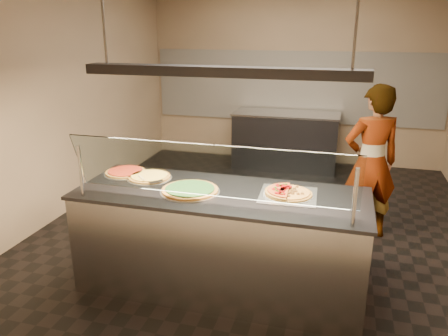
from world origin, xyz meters
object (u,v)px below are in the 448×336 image
(perforated_tray, at_px, (288,195))
(half_pizza_sausage, at_px, (299,193))
(prep_table, at_px, (285,140))
(sneeze_guard, at_px, (209,172))
(heat_lamp_housing, at_px, (221,72))
(pizza_spatula, at_px, (147,179))
(pizza_spinach, at_px, (190,190))
(half_pizza_pepperoni, at_px, (277,190))
(worker, at_px, (371,163))
(pizza_cheese, at_px, (150,176))
(pizza_tomato, at_px, (126,172))
(serving_counter, at_px, (221,240))

(perforated_tray, distance_m, half_pizza_sausage, 0.09)
(prep_table, bearing_deg, sneeze_guard, -90.81)
(heat_lamp_housing, bearing_deg, pizza_spatula, 174.92)
(sneeze_guard, xyz_separation_m, perforated_tray, (0.57, 0.42, -0.29))
(sneeze_guard, bearing_deg, pizza_spinach, 132.57)
(half_pizza_pepperoni, height_order, heat_lamp_housing, heat_lamp_housing)
(worker, height_order, heat_lamp_housing, heat_lamp_housing)
(perforated_tray, distance_m, pizza_cheese, 1.32)
(sneeze_guard, relative_size, heat_lamp_housing, 0.99)
(worker, bearing_deg, sneeze_guard, 30.67)
(half_pizza_pepperoni, relative_size, half_pizza_sausage, 1.00)
(pizza_spinach, height_order, heat_lamp_housing, heat_lamp_housing)
(perforated_tray, bearing_deg, worker, 61.90)
(perforated_tray, distance_m, heat_lamp_housing, 1.17)
(sneeze_guard, bearing_deg, heat_lamp_housing, 90.00)
(perforated_tray, distance_m, half_pizza_pepperoni, 0.10)
(pizza_tomato, xyz_separation_m, prep_table, (1.09, 3.53, -0.48))
(pizza_cheese, bearing_deg, pizza_spinach, -25.67)
(pizza_spinach, distance_m, prep_table, 3.87)
(heat_lamp_housing, bearing_deg, pizza_cheese, 166.95)
(perforated_tray, distance_m, pizza_spinach, 0.84)
(prep_table, relative_size, heat_lamp_housing, 0.76)
(pizza_cheese, bearing_deg, sneeze_guard, -34.67)
(pizza_tomato, distance_m, worker, 2.62)
(perforated_tray, height_order, pizza_tomato, pizza_tomato)
(serving_counter, bearing_deg, prep_table, 89.11)
(half_pizza_pepperoni, relative_size, worker, 0.23)
(serving_counter, height_order, pizza_spatula, pizza_spatula)
(pizza_cheese, xyz_separation_m, worker, (2.05, 1.26, -0.08))
(sneeze_guard, height_order, pizza_cheese, sneeze_guard)
(pizza_cheese, bearing_deg, worker, 31.72)
(pizza_cheese, bearing_deg, half_pizza_pepperoni, -4.61)
(half_pizza_sausage, bearing_deg, pizza_spatula, -179.57)
(pizza_cheese, distance_m, pizza_spatula, 0.11)
(worker, bearing_deg, pizza_cheese, 8.49)
(worker, bearing_deg, half_pizza_pepperoni, 35.72)
(half_pizza_sausage, bearing_deg, worker, 64.98)
(pizza_tomato, height_order, prep_table, pizza_tomato)
(half_pizza_sausage, distance_m, prep_table, 3.77)
(serving_counter, height_order, half_pizza_sausage, half_pizza_sausage)
(pizza_spatula, bearing_deg, pizza_tomato, 150.69)
(pizza_spatula, bearing_deg, half_pizza_sausage, 0.43)
(pizza_cheese, distance_m, worker, 2.41)
(half_pizza_pepperoni, bearing_deg, sneeze_guard, -138.86)
(perforated_tray, bearing_deg, prep_table, 97.91)
(prep_table, bearing_deg, pizza_cheese, -102.62)
(serving_counter, relative_size, pizza_spatula, 8.90)
(half_pizza_sausage, xyz_separation_m, pizza_spinach, (-0.92, -0.14, -0.01))
(pizza_cheese, bearing_deg, prep_table, 77.38)
(sneeze_guard, relative_size, pizza_spatula, 8.06)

